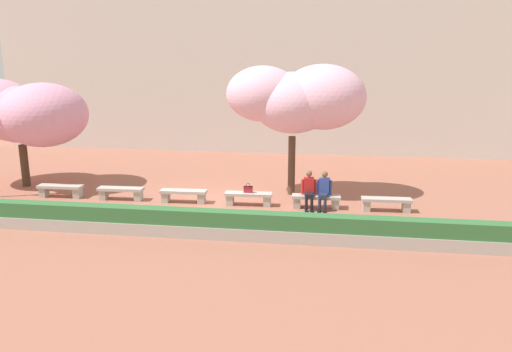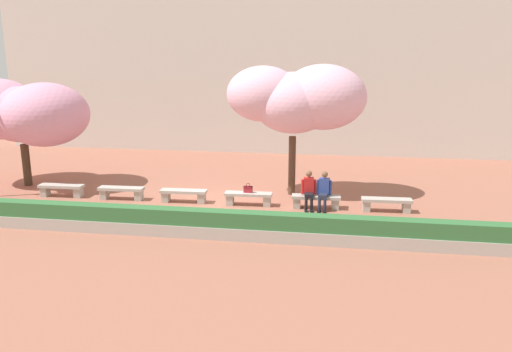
{
  "view_description": "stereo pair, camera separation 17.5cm",
  "coord_description": "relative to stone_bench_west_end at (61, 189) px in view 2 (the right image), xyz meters",
  "views": [
    {
      "loc": [
        3.82,
        -16.27,
        5.04
      ],
      "look_at": [
        1.39,
        0.2,
        1.0
      ],
      "focal_mm": 35.0,
      "sensor_mm": 36.0,
      "label": 1
    },
    {
      "loc": [
        3.99,
        -16.24,
        5.04
      ],
      "look_at": [
        1.39,
        0.2,
        1.0
      ],
      "focal_mm": 35.0,
      "sensor_mm": 36.0,
      "label": 2
    }
  ],
  "objects": [
    {
      "name": "stone_bench_near_east",
      "position": [
        6.94,
        0.0,
        0.0
      ],
      "size": [
        1.64,
        0.47,
        0.45
      ],
      "color": "#ADA89E",
      "rests_on": "ground"
    },
    {
      "name": "cherry_tree_secondary",
      "position": [
        -2.13,
        1.35,
        2.59
      ],
      "size": [
        5.29,
        3.43,
        4.18
      ],
      "color": "#473323",
      "rests_on": "ground"
    },
    {
      "name": "stone_bench_east_end",
      "position": [
        9.25,
        0.0,
        0.0
      ],
      "size": [
        1.64,
        0.47,
        0.45
      ],
      "color": "#ADA89E",
      "rests_on": "ground"
    },
    {
      "name": "cherry_tree_main",
      "position": [
        8.43,
        1.62,
        3.24
      ],
      "size": [
        4.96,
        2.85,
        4.75
      ],
      "color": "#513828",
      "rests_on": "ground"
    },
    {
      "name": "stone_bench_west_end",
      "position": [
        0.0,
        0.0,
        0.0
      ],
      "size": [
        1.64,
        0.47,
        0.45
      ],
      "color": "#ADA89E",
      "rests_on": "ground"
    },
    {
      "name": "person_seated_right",
      "position": [
        9.5,
        -0.05,
        0.4
      ],
      "size": [
        0.51,
        0.71,
        1.29
      ],
      "color": "black",
      "rests_on": "ground"
    },
    {
      "name": "person_seated_left",
      "position": [
        9.0,
        -0.05,
        0.4
      ],
      "size": [
        0.51,
        0.71,
        1.29
      ],
      "color": "black",
      "rests_on": "ground"
    },
    {
      "name": "stone_bench_near_west",
      "position": [
        2.31,
        0.0,
        0.0
      ],
      "size": [
        1.64,
        0.47,
        0.45
      ],
      "color": "#ADA89E",
      "rests_on": "ground"
    },
    {
      "name": "planter_hedge_foreground",
      "position": [
        5.78,
        -3.22,
        0.09
      ],
      "size": [
        17.81,
        0.5,
        0.8
      ],
      "color": "#ADA89E",
      "rests_on": "ground"
    },
    {
      "name": "stone_bench_center",
      "position": [
        4.62,
        0.0,
        0.0
      ],
      "size": [
        1.64,
        0.47,
        0.45
      ],
      "color": "#ADA89E",
      "rests_on": "ground"
    },
    {
      "name": "building_facade",
      "position": [
        5.78,
        11.41,
        4.23
      ],
      "size": [
        28.0,
        4.0,
        9.06
      ],
      "primitive_type": "cube",
      "color": "beige",
      "rests_on": "ground"
    },
    {
      "name": "ground_plane",
      "position": [
        5.78,
        0.0,
        -0.3
      ],
      "size": [
        100.0,
        100.0,
        0.0
      ],
      "primitive_type": "plane",
      "color": "#9E604C"
    },
    {
      "name": "handbag",
      "position": [
        6.92,
        0.02,
        0.28
      ],
      "size": [
        0.3,
        0.15,
        0.34
      ],
      "color": "#A3232D",
      "rests_on": "stone_bench_near_east"
    },
    {
      "name": "stone_bench_far_east",
      "position": [
        11.56,
        0.0,
        0.0
      ],
      "size": [
        1.64,
        0.47,
        0.45
      ],
      "color": "#ADA89E",
      "rests_on": "ground"
    }
  ]
}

